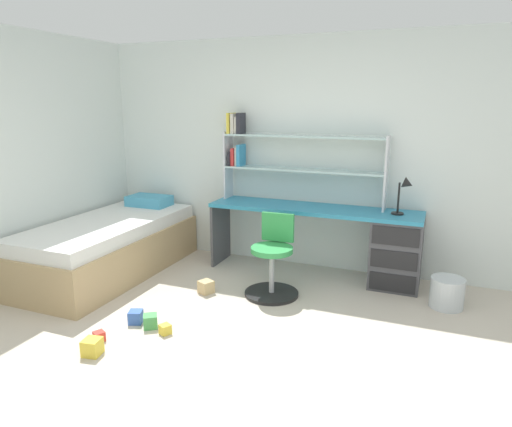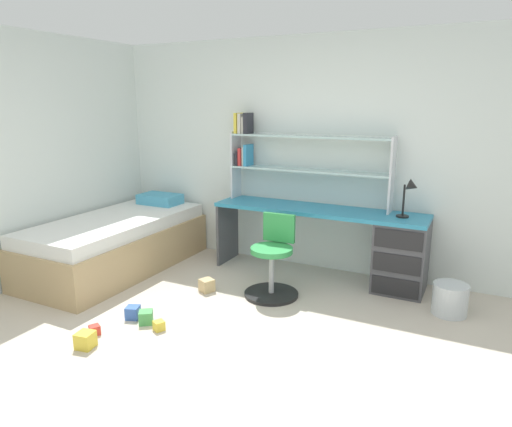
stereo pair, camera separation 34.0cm
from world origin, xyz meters
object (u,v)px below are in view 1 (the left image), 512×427
object	(u,v)px
toy_block_natural_2	(206,287)
desk_lamp	(405,190)
toy_block_red_1	(99,336)
toy_block_green_4	(150,321)
swivel_chair	(273,264)
toy_block_yellow_3	(92,347)
bed_platform	(109,246)
waste_bin	(447,293)
bookshelf_hutch	(282,152)
desk	(370,242)
toy_block_yellow_5	(165,329)
toy_block_blue_0	(136,317)

from	to	relation	value
toy_block_natural_2	desk_lamp	bearing A→B (deg)	26.53
toy_block_red_1	toy_block_green_4	bearing A→B (deg)	54.34
swivel_chair	toy_block_red_1	xyz separation A→B (m)	(-0.94, -1.37, -0.26)
toy_block_red_1	toy_block_yellow_3	world-z (taller)	toy_block_yellow_3
bed_platform	waste_bin	size ratio (longest dim) A/B	6.99
waste_bin	toy_block_natural_2	xyz separation A→B (m)	(-2.17, -0.54, -0.08)
bed_platform	toy_block_green_4	size ratio (longest dim) A/B	18.87
bookshelf_hutch	toy_block_red_1	distance (m)	2.61
desk	desk_lamp	distance (m)	0.65
toy_block_yellow_5	bed_platform	bearing A→B (deg)	143.97
bed_platform	toy_block_blue_0	size ratio (longest dim) A/B	19.28
desk_lamp	toy_block_red_1	size ratio (longest dim) A/B	4.93
bookshelf_hutch	desk_lamp	distance (m)	1.35
toy_block_blue_0	toy_block_red_1	bearing A→B (deg)	-102.52
toy_block_green_4	toy_block_red_1	bearing A→B (deg)	-125.66
toy_block_red_1	toy_block_natural_2	xyz separation A→B (m)	(0.33, 1.14, 0.02)
bookshelf_hutch	desk_lamp	xyz separation A→B (m)	(1.30, -0.16, -0.30)
toy_block_yellow_3	toy_block_yellow_5	world-z (taller)	toy_block_yellow_3
desk	swivel_chair	xyz separation A→B (m)	(-0.81, -0.66, -0.12)
desk_lamp	toy_block_blue_0	distance (m)	2.74
toy_block_green_4	toy_block_blue_0	bearing A→B (deg)	172.09
bed_platform	toy_block_yellow_3	size ratio (longest dim) A/B	16.86
bed_platform	toy_block_green_4	world-z (taller)	bed_platform
toy_block_blue_0	toy_block_yellow_5	size ratio (longest dim) A/B	1.36
desk	toy_block_blue_0	distance (m)	2.39
desk	bookshelf_hutch	world-z (taller)	bookshelf_hutch
toy_block_red_1	toy_block_natural_2	size ratio (longest dim) A/B	0.63
desk_lamp	toy_block_green_4	bearing A→B (deg)	-137.44
toy_block_green_4	bed_platform	bearing A→B (deg)	141.49
toy_block_yellow_3	toy_block_blue_0	bearing A→B (deg)	91.21
swivel_chair	toy_block_green_4	world-z (taller)	swivel_chair
desk_lamp	toy_block_blue_0	size ratio (longest dim) A/B	3.53
toy_block_yellow_3	swivel_chair	bearing A→B (deg)	61.22
desk	bed_platform	distance (m)	2.77
toy_block_blue_0	toy_block_yellow_5	world-z (taller)	toy_block_blue_0
bed_platform	toy_block_yellow_5	size ratio (longest dim) A/B	26.16
toy_block_red_1	toy_block_natural_2	distance (m)	1.19
desk_lamp	bookshelf_hutch	bearing A→B (deg)	172.91
desk	waste_bin	bearing A→B (deg)	-24.96
toy_block_blue_0	swivel_chair	bearing A→B (deg)	49.46
toy_block_red_1	toy_block_yellow_5	world-z (taller)	toy_block_yellow_5
desk	toy_block_yellow_5	bearing A→B (deg)	-127.56
bookshelf_hutch	toy_block_yellow_5	bearing A→B (deg)	-100.17
bed_platform	toy_block_yellow_3	distance (m)	1.76
bed_platform	toy_block_yellow_5	distance (m)	1.65
desk	toy_block_yellow_3	bearing A→B (deg)	-126.93
toy_block_natural_2	toy_block_yellow_3	size ratio (longest dim) A/B	0.99
toy_block_natural_2	swivel_chair	bearing A→B (deg)	20.16
toy_block_yellow_3	toy_block_green_4	bearing A→B (deg)	73.76
toy_block_red_1	toy_block_natural_2	world-z (taller)	toy_block_natural_2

